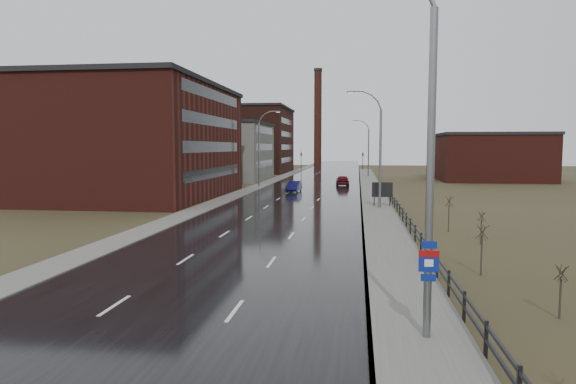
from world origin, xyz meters
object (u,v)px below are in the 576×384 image
(streetlight_main, at_px, (420,144))
(billboard, at_px, (382,191))
(car_far, at_px, (343,181))
(car_near, at_px, (294,187))

(streetlight_main, bearing_deg, billboard, 88.99)
(car_far, bearing_deg, streetlight_main, 89.87)
(streetlight_main, xyz_separation_m, billboard, (0.63, 35.57, -4.36))
(car_near, relative_size, car_far, 0.89)
(billboard, bearing_deg, streetlight_main, -91.01)
(car_near, bearing_deg, billboard, -53.08)
(streetlight_main, distance_m, billboard, 35.84)
(car_near, distance_m, car_far, 13.13)
(billboard, xyz_separation_m, car_near, (-10.79, 16.21, -0.99))
(streetlight_main, relative_size, car_near, 2.81)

